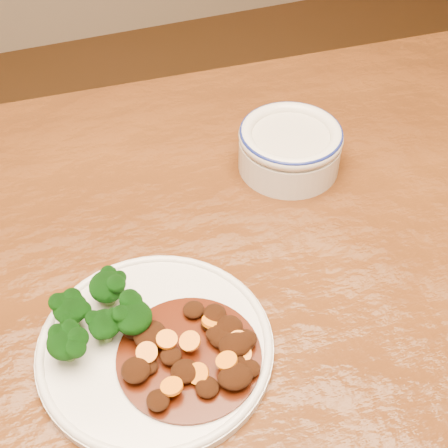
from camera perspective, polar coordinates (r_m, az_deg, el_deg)
name	(u,v)px	position (r m, az deg, el deg)	size (l,w,h in m)	color
dining_table	(216,341)	(0.75, -0.75, -10.62)	(1.55, 0.98, 0.75)	#572B0F
dinner_plate	(155,346)	(0.65, -6.29, -11.03)	(0.24, 0.24, 0.02)	white
broccoli_florets	(98,315)	(0.64, -11.47, -8.16)	(0.11, 0.09, 0.04)	#6A914B
mince_stew	(196,350)	(0.63, -2.58, -11.39)	(0.14, 0.14, 0.02)	#431207
dip_bowl	(290,146)	(0.83, 6.04, 7.08)	(0.14, 0.14, 0.06)	beige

